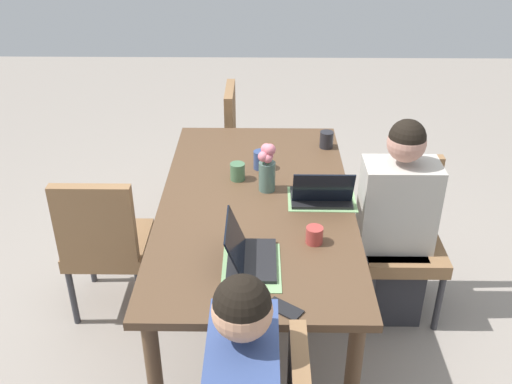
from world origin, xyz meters
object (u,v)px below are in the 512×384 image
object	(u,v)px
person_far_left_mid	(394,232)
coffee_mug_centre_left	(260,160)
laptop_head_right_left_near	(247,254)
phone_black	(284,309)
flower_vase	(267,167)
coffee_mug_near_right	(314,235)
chair_near_right_near	(104,239)
chair_far_left_mid	(401,229)
coffee_mug_near_left	(238,172)
laptop_far_left_mid	(322,195)
chair_head_left_left_far	(246,140)
coffee_mug_centre_right	(326,140)
dining_table	(256,212)

from	to	relation	value
person_far_left_mid	coffee_mug_centre_left	xyz separation A→B (m)	(-0.35, -0.74, 0.27)
laptop_head_right_left_near	phone_black	world-z (taller)	laptop_head_right_left_near
flower_vase	coffee_mug_near_right	world-z (taller)	flower_vase
phone_black	laptop_head_right_left_near	bearing A→B (deg)	153.07
chair_near_right_near	chair_far_left_mid	bearing A→B (deg)	94.33
chair_far_left_mid	laptop_head_right_left_near	bearing A→B (deg)	-52.96
phone_black	coffee_mug_near_left	bearing A→B (deg)	138.20
laptop_far_left_mid	phone_black	world-z (taller)	laptop_far_left_mid
chair_head_left_left_far	phone_black	world-z (taller)	chair_head_left_left_far
person_far_left_mid	phone_black	bearing A→B (deg)	-35.68
coffee_mug_centre_left	phone_black	bearing A→B (deg)	4.84
chair_near_right_near	coffee_mug_centre_right	world-z (taller)	chair_near_right_near
laptop_far_left_mid	coffee_mug_centre_right	size ratio (longest dim) A/B	3.06
coffee_mug_near_right	phone_black	world-z (taller)	coffee_mug_near_right
dining_table	flower_vase	size ratio (longest dim) A/B	6.91
flower_vase	laptop_far_left_mid	bearing A→B (deg)	66.06
chair_head_left_left_far	coffee_mug_near_right	world-z (taller)	chair_head_left_left_far
chair_head_left_left_far	coffee_mug_near_right	size ratio (longest dim) A/B	10.90
laptop_far_left_mid	coffee_mug_near_left	world-z (taller)	laptop_far_left_mid
phone_black	chair_near_right_near	bearing A→B (deg)	175.20
chair_near_right_near	laptop_head_right_left_near	size ratio (longest dim) A/B	2.81
dining_table	person_far_left_mid	xyz separation A→B (m)	(-0.02, 0.76, -0.14)
laptop_head_right_left_near	coffee_mug_near_right	bearing A→B (deg)	117.08
coffee_mug_centre_right	phone_black	distance (m)	1.56
dining_table	laptop_far_left_mid	bearing A→B (deg)	87.69
chair_head_left_left_far	coffee_mug_near_left	world-z (taller)	chair_head_left_left_far
chair_near_right_near	coffee_mug_near_right	world-z (taller)	chair_near_right_near
chair_far_left_mid	coffee_mug_centre_right	distance (m)	0.75
person_far_left_mid	coffee_mug_centre_left	size ratio (longest dim) A/B	10.87
chair_head_left_left_far	chair_near_right_near	distance (m)	1.51
dining_table	chair_near_right_near	distance (m)	0.85
dining_table	chair_near_right_near	xyz separation A→B (m)	(0.03, -0.84, -0.17)
chair_far_left_mid	coffee_mug_near_left	size ratio (longest dim) A/B	9.12
person_far_left_mid	laptop_head_right_left_near	xyz separation A→B (m)	(0.57, -0.80, 0.26)
dining_table	chair_far_left_mid	xyz separation A→B (m)	(-0.10, 0.82, -0.17)
laptop_head_right_left_near	chair_near_right_near	bearing A→B (deg)	-123.02
chair_near_right_near	coffee_mug_near_left	xyz separation A→B (m)	(-0.26, 0.73, 0.29)
coffee_mug_centre_left	phone_black	distance (m)	1.24
laptop_far_left_mid	coffee_mug_near_right	bearing A→B (deg)	-9.91
dining_table	chair_head_left_left_far	xyz separation A→B (m)	(-1.29, -0.09, -0.17)
flower_vase	person_far_left_mid	bearing A→B (deg)	82.65
coffee_mug_near_right	chair_near_right_near	bearing A→B (deg)	-107.90
chair_near_right_near	laptop_far_left_mid	size ratio (longest dim) A/B	2.81
chair_far_left_mid	phone_black	distance (m)	1.21
chair_near_right_near	coffee_mug_near_right	distance (m)	1.21
chair_head_left_left_far	phone_black	distance (m)	2.18
chair_head_left_left_far	chair_far_left_mid	bearing A→B (deg)	37.52
phone_black	coffee_mug_near_right	bearing A→B (deg)	108.23
dining_table	coffee_mug_centre_right	size ratio (longest dim) A/B	18.24
chair_head_left_left_far	laptop_far_left_mid	bearing A→B (deg)	18.52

